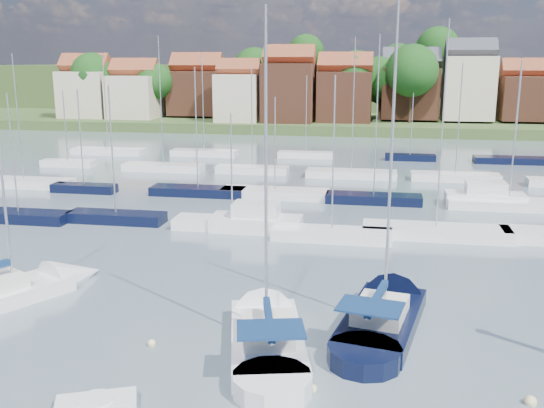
# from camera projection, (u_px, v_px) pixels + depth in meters

# --- Properties ---
(ground) EXTENTS (260.00, 260.00, 0.00)m
(ground) POSITION_uv_depth(u_px,v_px,m) (342.00, 184.00, 65.20)
(ground) COLOR #4C5F67
(ground) RESTS_ON ground
(sailboat_left) EXTENTS (7.87, 10.88, 14.82)m
(sailboat_left) POSITION_uv_depth(u_px,v_px,m) (27.00, 289.00, 33.91)
(sailboat_left) COLOR white
(sailboat_left) RESTS_ON ground
(sailboat_centre) EXTENTS (5.98, 12.53, 16.43)m
(sailboat_centre) POSITION_uv_depth(u_px,v_px,m) (265.00, 328.00, 29.05)
(sailboat_centre) COLOR white
(sailboat_centre) RESTS_ON ground
(sailboat_navy) EXTENTS (5.54, 12.75, 17.08)m
(sailboat_navy) POSITION_uv_depth(u_px,v_px,m) (388.00, 310.00, 31.14)
(sailboat_navy) COLOR black
(sailboat_navy) RESTS_ON ground
(tender) EXTENTS (3.25, 2.39, 0.64)m
(tender) POSITION_uv_depth(u_px,v_px,m) (96.00, 406.00, 22.64)
(tender) COLOR white
(tender) RESTS_ON ground
(buoy_c) EXTENTS (0.41, 0.41, 0.41)m
(buoy_c) POSITION_uv_depth(u_px,v_px,m) (152.00, 346.00, 27.96)
(buoy_c) COLOR beige
(buoy_c) RESTS_ON ground
(buoy_d) EXTENTS (0.41, 0.41, 0.41)m
(buoy_d) POSITION_uv_depth(u_px,v_px,m) (312.00, 391.00, 24.09)
(buoy_d) COLOR beige
(buoy_d) RESTS_ON ground
(buoy_e) EXTENTS (0.48, 0.48, 0.48)m
(buoy_e) POSITION_uv_depth(u_px,v_px,m) (384.00, 314.00, 31.43)
(buoy_e) COLOR #D85914
(buoy_e) RESTS_ON ground
(buoy_f) EXTENTS (0.49, 0.49, 0.49)m
(buoy_f) POSITION_uv_depth(u_px,v_px,m) (530.00, 404.00, 23.19)
(buoy_f) COLOR beige
(buoy_f) RESTS_ON ground
(marina_field) EXTENTS (79.62, 41.41, 15.93)m
(marina_field) POSITION_uv_depth(u_px,v_px,m) (358.00, 190.00, 60.12)
(marina_field) COLOR white
(marina_field) RESTS_ON ground
(far_shore_town) EXTENTS (212.46, 90.00, 22.27)m
(far_shore_town) POSITION_uv_depth(u_px,v_px,m) (376.00, 95.00, 152.56)
(far_shore_town) COLOR #404D26
(far_shore_town) RESTS_ON ground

